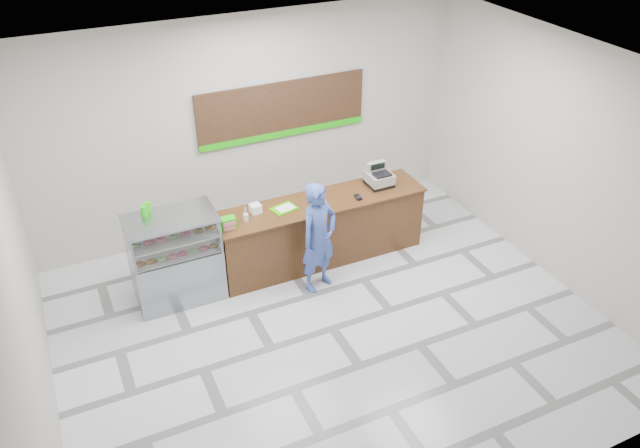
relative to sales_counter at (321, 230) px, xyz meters
name	(u,v)px	position (x,y,z in m)	size (l,w,h in m)	color
floor	(333,328)	(-0.55, -1.55, -0.52)	(7.00, 7.00, 0.00)	silver
back_wall	(250,126)	(-0.55, 1.45, 1.23)	(7.00, 7.00, 0.00)	beige
ceiling	(336,77)	(-0.55, -1.55, 2.98)	(7.00, 7.00, 0.00)	silver
sales_counter	(321,230)	(0.00, 0.00, 0.00)	(3.26, 0.76, 1.03)	#583218
display_case	(176,258)	(-2.22, 0.00, 0.16)	(1.22, 0.72, 1.33)	gray
menu_board	(283,111)	(0.00, 1.41, 1.42)	(2.80, 0.06, 0.90)	black
cash_register	(379,177)	(1.02, 0.07, 0.64)	(0.37, 0.39, 0.35)	black
card_terminal	(358,197)	(0.54, -0.16, 0.53)	(0.07, 0.15, 0.04)	black
serving_tray	(284,209)	(-0.58, 0.01, 0.52)	(0.41, 0.34, 0.02)	#3AC300
napkin_box	(256,209)	(-0.98, 0.10, 0.58)	(0.15, 0.15, 0.13)	white
straw_cup	(246,217)	(-1.18, -0.04, 0.57)	(0.07, 0.07, 0.11)	silver
promo_box	(228,223)	(-1.47, -0.14, 0.60)	(0.20, 0.13, 0.18)	#1DC00C
donut_decal	(320,201)	(0.00, 0.00, 0.52)	(0.17, 0.17, 0.00)	#F9598B
green_cup_left	(144,211)	(-2.51, 0.19, 0.89)	(0.09, 0.09, 0.14)	#1DC00C
green_cup_right	(148,207)	(-2.44, 0.27, 0.88)	(0.09, 0.09, 0.14)	#1DC00C
customer	(319,238)	(-0.32, -0.61, 0.32)	(0.61, 0.40, 1.68)	#3B54A4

